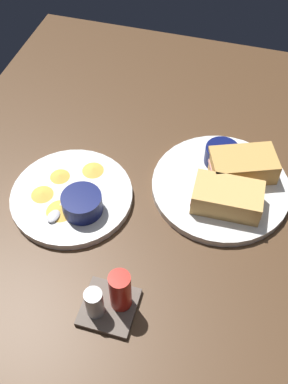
% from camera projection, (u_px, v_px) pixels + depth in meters
% --- Properties ---
extents(ground_plane, '(1.10, 1.10, 0.03)m').
position_uv_depth(ground_plane, '(189.00, 198.00, 0.93)').
color(ground_plane, '#4C331E').
extents(plate_sandwich_main, '(0.28, 0.28, 0.02)m').
position_uv_depth(plate_sandwich_main, '(220.00, 187.00, 0.92)').
color(plate_sandwich_main, silver).
rests_on(plate_sandwich_main, ground_plane).
extents(sandwich_half_near, '(0.13, 0.08, 0.05)m').
position_uv_depth(sandwich_half_near, '(227.00, 197.00, 0.86)').
color(sandwich_half_near, tan).
rests_on(sandwich_half_near, plate_sandwich_main).
extents(sandwich_half_far, '(0.15, 0.12, 0.05)m').
position_uv_depth(sandwich_half_far, '(243.00, 165.00, 0.91)').
color(sandwich_half_far, tan).
rests_on(sandwich_half_far, plate_sandwich_main).
extents(ramekin_dark_sauce, '(0.07, 0.07, 0.04)m').
position_uv_depth(ramekin_dark_sauce, '(222.00, 154.00, 0.94)').
color(ramekin_dark_sauce, '#0C144C').
rests_on(ramekin_dark_sauce, plate_sandwich_main).
extents(spoon_by_dark_ramekin, '(0.02, 0.10, 0.01)m').
position_uv_depth(spoon_by_dark_ramekin, '(217.00, 180.00, 0.92)').
color(spoon_by_dark_ramekin, silver).
rests_on(spoon_by_dark_ramekin, plate_sandwich_main).
extents(plate_chips_companion, '(0.24, 0.24, 0.02)m').
position_uv_depth(plate_chips_companion, '(72.00, 196.00, 0.91)').
color(plate_chips_companion, silver).
rests_on(plate_chips_companion, ground_plane).
extents(ramekin_light_gravy, '(0.08, 0.08, 0.04)m').
position_uv_depth(ramekin_light_gravy, '(82.00, 203.00, 0.86)').
color(ramekin_light_gravy, '#0C144C').
rests_on(ramekin_light_gravy, plate_chips_companion).
extents(spoon_by_gravy_ramekin, '(0.03, 0.10, 0.01)m').
position_uv_depth(spoon_by_gravy_ramekin, '(57.00, 211.00, 0.87)').
color(spoon_by_gravy_ramekin, silver).
rests_on(spoon_by_gravy_ramekin, plate_chips_companion).
extents(plantain_chip_scatter, '(0.14, 0.18, 0.01)m').
position_uv_depth(plantain_chip_scatter, '(68.00, 192.00, 0.90)').
color(plantain_chip_scatter, gold).
rests_on(plantain_chip_scatter, plate_chips_companion).
extents(condiment_caddy, '(0.09, 0.09, 0.10)m').
position_uv_depth(condiment_caddy, '(111.00, 299.00, 0.74)').
color(condiment_caddy, brown).
rests_on(condiment_caddy, ground_plane).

